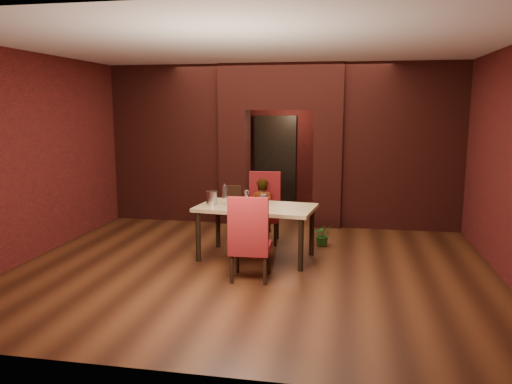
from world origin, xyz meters
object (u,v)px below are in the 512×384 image
at_px(wine_glass_b, 262,200).
at_px(wine_glass_a, 246,197).
at_px(potted_plant, 323,235).
at_px(chair_far, 263,208).
at_px(wine_glass_c, 265,201).
at_px(chair_near, 251,237).
at_px(wine_bucket, 212,198).
at_px(water_bottle, 225,194).
at_px(person_seated, 262,211).
at_px(dining_table, 256,232).

bearing_deg(wine_glass_b, wine_glass_a, 153.49).
distance_m(wine_glass_a, potted_plant, 1.61).
distance_m(chair_far, wine_glass_c, 1.12).
relative_size(chair_near, wine_bucket, 5.57).
height_order(water_bottle, potted_plant, water_bottle).
bearing_deg(water_bottle, wine_bucket, -147.90).
bearing_deg(person_seated, water_bottle, 63.59).
bearing_deg(wine_bucket, chair_near, -49.16).
bearing_deg(person_seated, wine_glass_a, 84.68).
bearing_deg(water_bottle, wine_glass_b, -8.93).
distance_m(person_seated, wine_glass_b, 0.98).
bearing_deg(chair_near, wine_glass_c, -96.06).
bearing_deg(chair_near, dining_table, -86.31).
distance_m(dining_table, chair_near, 0.98).
xyz_separation_m(chair_near, potted_plant, (0.90, 1.87, -0.41)).
distance_m(chair_near, wine_glass_a, 1.18).
height_order(chair_far, wine_glass_c, chair_far).
relative_size(chair_near, person_seated, 1.04).
xyz_separation_m(chair_far, water_bottle, (-0.47, -0.86, 0.39)).
xyz_separation_m(wine_glass_b, wine_bucket, (-0.80, -0.02, 0.01)).
height_order(person_seated, wine_glass_a, person_seated).
distance_m(chair_near, wine_glass_c, 0.92).
relative_size(dining_table, wine_glass_c, 8.83).
height_order(wine_bucket, water_bottle, water_bottle).
bearing_deg(wine_bucket, wine_glass_a, 16.29).
bearing_deg(chair_near, wine_bucket, -51.58).
bearing_deg(dining_table, chair_far, 99.67).
distance_m(wine_bucket, potted_plant, 2.09).
bearing_deg(wine_bucket, person_seated, 55.00).
height_order(wine_glass_b, wine_bucket, wine_bucket).
relative_size(wine_glass_b, wine_bucket, 0.88).
distance_m(person_seated, potted_plant, 1.13).
height_order(wine_glass_b, water_bottle, water_bottle).
bearing_deg(wine_glass_a, person_seated, 81.25).
bearing_deg(dining_table, wine_bucket, -171.62).
bearing_deg(wine_glass_c, person_seated, 102.40).
relative_size(person_seated, water_bottle, 3.59).
height_order(chair_far, wine_glass_a, chair_far).
xyz_separation_m(chair_far, potted_plant, (1.05, -0.04, -0.42)).
relative_size(chair_far, wine_glass_b, 6.50).
height_order(wine_glass_a, wine_glass_c, wine_glass_a).
height_order(dining_table, wine_glass_b, wine_glass_b).
bearing_deg(wine_glass_a, potted_plant, 33.57).
xyz_separation_m(wine_glass_a, wine_glass_c, (0.34, -0.23, -0.01)).
xyz_separation_m(dining_table, chair_near, (0.10, -0.96, 0.18)).
distance_m(dining_table, wine_glass_a, 0.57).
bearing_deg(wine_bucket, chair_far, 56.01).
height_order(dining_table, chair_near, chair_near).
xyz_separation_m(chair_far, wine_glass_c, (0.21, -1.05, 0.33)).
bearing_deg(chair_far, wine_bucket, -126.95).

